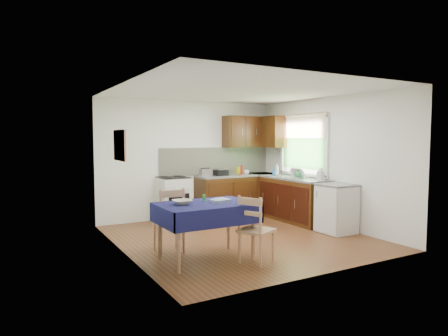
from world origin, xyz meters
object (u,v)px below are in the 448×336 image
chair_far (170,218)px  toaster (205,172)px  chair_near (255,227)px  kettle (321,175)px  sandwich_press (221,172)px  dish_rack (297,177)px  dining_table (206,211)px

chair_far → toaster: toaster is taller
chair_near → kettle: 2.65m
sandwich_press → dish_rack: bearing=-67.0°
sandwich_press → kettle: 2.18m
dining_table → chair_far: bearing=128.6°
chair_far → dining_table: bearing=120.8°
chair_far → dish_rack: size_ratio=2.32×
chair_near → sandwich_press: (1.16, 3.05, 0.48)m
chair_far → sandwich_press: bearing=-130.1°
dining_table → sandwich_press: sandwich_press is taller
chair_far → kettle: (3.11, 0.12, 0.50)m
toaster → dish_rack: bearing=-37.2°
dining_table → chair_near: 0.71m
toaster → kettle: bearing=-49.9°
kettle → chair_near: bearing=-152.5°
chair_far → toaster: bearing=-124.1°
chair_near → sandwich_press: 3.30m
toaster → dining_table: bearing=-115.4°
kettle → dining_table: bearing=-165.3°
chair_near → dish_rack: dish_rack is taller
toaster → chair_near: bearing=-103.3°
toaster → chair_far: bearing=-127.6°
dining_table → sandwich_press: (1.67, 2.60, 0.28)m
dish_rack → chair_far: bearing=-171.0°
chair_near → sandwich_press: sandwich_press is taller
chair_near → dish_rack: bearing=-75.5°
chair_far → chair_near: 1.34m
toaster → kettle: size_ratio=0.96×
chair_far → kettle: bearing=-172.9°
kettle → chair_far: bearing=-177.7°
dining_table → toaster: bearing=76.0°
sandwich_press → dish_rack: dish_rack is taller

